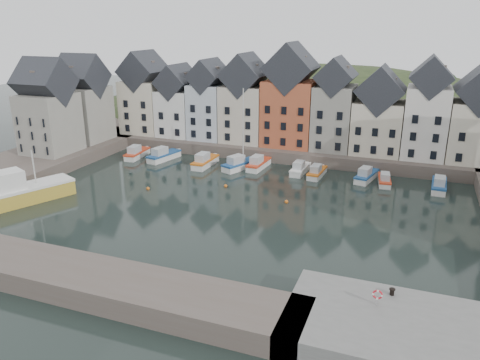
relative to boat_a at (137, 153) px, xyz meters
The scene contains 22 objects.
ground 29.98m from the boat_a, 34.37° to the right, with size 260.00×260.00×0.00m, color black.
far_quay 27.98m from the boat_a, 27.88° to the left, with size 90.00×16.00×2.00m, color #53473F.
left_quay 18.55m from the boat_a, 131.39° to the right, with size 14.00×54.00×2.00m, color #53473F.
near_quay 59.56m from the boat_a, 38.31° to the right, with size 18.00×10.00×2.00m, color #60605E.
near_wall 41.61m from the boat_a, 69.26° to the right, with size 50.00×6.00×2.00m, color #53473F.
hillside 49.90m from the boat_a, 57.65° to the left, with size 153.60×70.40×64.00m.
far_terrace 31.14m from the boat_a, 21.63° to the left, with size 72.37×8.16×17.78m.
left_terrace 14.31m from the boat_a, 163.13° to the right, with size 7.65×17.00×15.69m.
mooring_buoys 23.76m from the boat_a, 29.19° to the right, with size 20.50×5.50×0.50m.
boat_a is the anchor object (origin of this frame).
boat_b 5.24m from the boat_a, ahead, with size 3.54×7.18×2.64m.
boat_c 13.53m from the boat_a, ahead, with size 2.20×6.93×2.65m.
boat_d 19.51m from the boat_a, ahead, with size 4.63×7.22×13.24m.
boat_e 22.31m from the boat_a, ahead, with size 2.43×6.69×2.53m.
boat_f 29.32m from the boat_a, ahead, with size 2.19×6.10×2.31m.
boat_g 32.17m from the boat_a, ahead, with size 2.17×5.95×2.25m.
boat_h 39.58m from the boat_a, ahead, with size 3.24×6.57×2.42m.
boat_i 42.30m from the boat_a, ahead, with size 2.36×5.64×2.10m.
boat_j 49.80m from the boat_a, ahead, with size 2.21×6.38×2.42m.
large_vessel 25.26m from the boat_a, 95.70° to the right, with size 9.07×14.19×7.21m.
mooring_bollard 56.35m from the boat_a, 36.39° to the right, with size 0.48×0.48×0.56m.
life_ring_post 56.69m from the boat_a, 38.51° to the right, with size 0.80×0.17×1.30m.
Camera 1 is at (20.75, -51.39, 22.84)m, focal length 35.00 mm.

